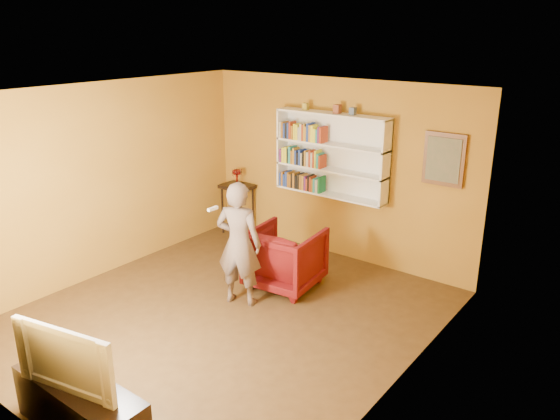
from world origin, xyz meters
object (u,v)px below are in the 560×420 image
(console_table, at_px, (237,193))
(tv_cabinet, at_px, (81,409))
(bookshelf, at_px, (333,155))
(ruby_lustre, at_px, (237,174))
(armchair, at_px, (285,258))
(television, at_px, (73,354))
(person, at_px, (239,244))

(console_table, height_order, tv_cabinet, console_table)
(bookshelf, xyz_separation_m, console_table, (-1.77, -0.16, -0.88))
(console_table, distance_m, ruby_lustre, 0.35)
(armchair, height_order, television, television)
(bookshelf, height_order, armchair, bookshelf)
(tv_cabinet, bearing_deg, bookshelf, 94.75)
(console_table, distance_m, armchair, 2.19)
(bookshelf, relative_size, armchair, 1.96)
(bookshelf, height_order, television, bookshelf)
(person, bearing_deg, armchair, -123.22)
(television, bearing_deg, console_table, 103.79)
(console_table, xyz_separation_m, armchair, (1.85, -1.13, -0.29))
(person, xyz_separation_m, tv_cabinet, (0.49, -2.64, -0.56))
(bookshelf, height_order, person, bookshelf)
(television, bearing_deg, person, 88.61)
(ruby_lustre, bearing_deg, tv_cabinet, -64.40)
(console_table, xyz_separation_m, television, (2.16, -4.50, 0.09))
(ruby_lustre, xyz_separation_m, armchair, (1.85, -1.13, -0.64))
(armchair, bearing_deg, television, 89.01)
(console_table, xyz_separation_m, person, (1.67, -1.86, 0.10))
(ruby_lustre, distance_m, television, 5.00)
(armchair, height_order, person, person)
(console_table, relative_size, armchair, 0.94)
(console_table, xyz_separation_m, ruby_lustre, (0.00, -0.00, 0.35))
(bookshelf, distance_m, ruby_lustre, 1.86)
(person, bearing_deg, tv_cabinet, 81.61)
(television, bearing_deg, armchair, 83.30)
(bookshelf, distance_m, console_table, 1.98)
(console_table, xyz_separation_m, tv_cabinet, (2.16, -4.50, -0.46))
(person, bearing_deg, television, 81.61)
(bookshelf, distance_m, armchair, 1.75)
(armchair, height_order, tv_cabinet, armchair)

